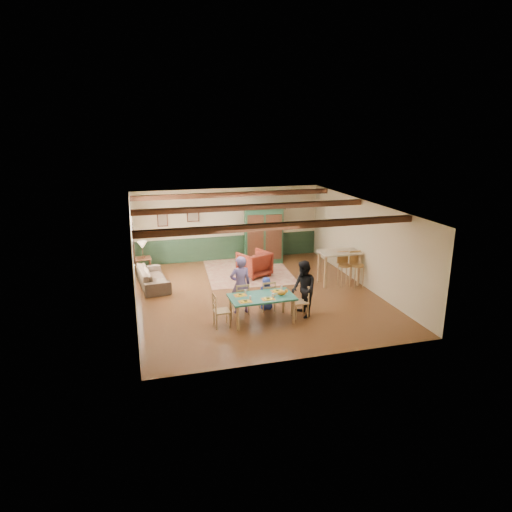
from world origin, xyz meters
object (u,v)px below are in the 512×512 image
object	(u,v)px
cat	(282,292)
dining_chair_end_left	(222,310)
person_man	(240,285)
counter_table	(339,268)
dining_chair_far_right	(267,295)
dining_table	(262,309)
bar_stool_left	(344,269)
armoire	(264,234)
bar_stool_right	(357,269)
sofa	(153,277)
dining_chair_end_right	(300,301)
table_lamp	(143,250)
person_child	(266,293)
armchair	(254,264)
dining_chair_far_left	(241,298)
person_woman	(304,289)
end_table	(144,267)

from	to	relation	value
cat	dining_chair_end_left	bearing A→B (deg)	176.63
person_man	counter_table	world-z (taller)	person_man
dining_chair_far_right	cat	bearing A→B (deg)	100.37
dining_table	bar_stool_left	xyz separation A→B (m)	(3.27, 1.93, 0.20)
armoire	counter_table	xyz separation A→B (m)	(1.64, -2.93, -0.53)
dining_table	bar_stool_right	distance (m)	4.05
cat	sofa	size ratio (longest dim) A/B	0.16
dining_chair_far_right	dining_chair_end_right	bearing A→B (deg)	136.17
armoire	bar_stool_left	world-z (taller)	armoire
table_lamp	counter_table	distance (m)	6.52
person_child	armchair	xyz separation A→B (m)	(0.45, 2.91, -0.04)
dining_chair_end_right	person_man	bearing A→B (deg)	-117.30
cat	counter_table	size ratio (longest dim) A/B	0.26
table_lamp	counter_table	xyz separation A→B (m)	(5.99, -2.55, -0.36)
dining_chair_far_left	dining_chair_far_right	bearing A→B (deg)	-180.00
dining_chair_far_right	dining_chair_end_right	size ratio (longest dim) A/B	1.00
dining_table	sofa	distance (m)	4.35
dining_chair_far_left	person_child	size ratio (longest dim) A/B	0.95
armchair	table_lamp	bearing A→B (deg)	-39.60
person_man	bar_stool_left	distance (m)	3.86
dining_chair_far_right	person_woman	size ratio (longest dim) A/B	0.58
counter_table	dining_chair_far_right	bearing A→B (deg)	-152.34
dining_chair_far_left	armchair	world-z (taller)	dining_chair_far_left
person_woman	bar_stool_right	bearing A→B (deg)	123.53
dining_chair_far_right	dining_chair_end_left	world-z (taller)	same
dining_chair_end_left	armchair	bearing A→B (deg)	-28.35
bar_stool_right	dining_chair_far_left	bearing A→B (deg)	-166.86
dining_chair_end_right	sofa	world-z (taller)	dining_chair_end_right
end_table	table_lamp	bearing A→B (deg)	0.00
person_man	bar_stool_left	world-z (taller)	person_man
counter_table	dining_chair_end_right	bearing A→B (deg)	-134.88
dining_chair_far_left	cat	world-z (taller)	dining_chair_far_left
dining_chair_end_left	cat	distance (m)	1.61
dining_table	bar_stool_right	xyz separation A→B (m)	(3.63, 1.78, 0.21)
person_man	person_child	xyz separation A→B (m)	(0.74, 0.02, -0.33)
armchair	dining_chair_end_right	bearing A→B (deg)	70.93
dining_table	dining_chair_far_left	distance (m)	0.77
dining_chair_end_left	cat	world-z (taller)	dining_chair_end_left
dining_chair_end_left	counter_table	bearing A→B (deg)	-64.36
person_man	bar_stool_left	bearing A→B (deg)	-163.46
dining_chair_end_left	armchair	distance (m)	4.13
armoire	bar_stool_left	distance (m)	3.64
person_child	table_lamp	bearing A→B (deg)	-53.12
dining_chair_end_right	bar_stool_right	size ratio (longest dim) A/B	0.78
person_child	cat	xyz separation A→B (m)	(0.16, -0.83, 0.31)
person_child	table_lamp	world-z (taller)	table_lamp
end_table	bar_stool_left	distance (m)	6.68
dining_table	end_table	world-z (taller)	dining_table
bar_stool_right	counter_table	bearing A→B (deg)	137.51
dining_chair_end_right	table_lamp	xyz separation A→B (m)	(-3.87, 4.68, 0.46)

